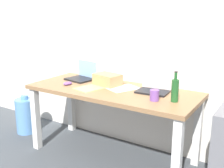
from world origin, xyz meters
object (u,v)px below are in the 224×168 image
object	(u,v)px
laptop_left	(82,76)
coffee_mug	(154,95)
water_cooler_jug	(26,115)
desk	(112,98)
beer_bottle	(175,90)
computer_mouse	(68,83)
laptop_right	(154,87)
cardboard_box	(107,80)

from	to	relation	value
laptop_left	coffee_mug	bearing A→B (deg)	-15.29
water_cooler_jug	desk	bearing A→B (deg)	3.02
beer_bottle	water_cooler_jug	bearing A→B (deg)	-179.79
beer_bottle	desk	bearing A→B (deg)	175.02
beer_bottle	coffee_mug	size ratio (longest dim) A/B	2.79
computer_mouse	laptop_right	bearing A→B (deg)	30.55
laptop_right	computer_mouse	bearing A→B (deg)	-164.52
water_cooler_jug	laptop_left	bearing A→B (deg)	16.49
desk	beer_bottle	xyz separation A→B (m)	(0.67, -0.06, 0.21)
laptop_right	beer_bottle	xyz separation A→B (m)	(0.27, -0.18, 0.06)
laptop_right	computer_mouse	xyz separation A→B (m)	(-0.87, -0.24, -0.03)
laptop_right	cardboard_box	world-z (taller)	laptop_right
cardboard_box	computer_mouse	bearing A→B (deg)	-148.74
beer_bottle	water_cooler_jug	world-z (taller)	beer_bottle
cardboard_box	beer_bottle	bearing A→B (deg)	-11.16
desk	computer_mouse	bearing A→B (deg)	-165.79
water_cooler_jug	computer_mouse	bearing A→B (deg)	-4.11
laptop_left	water_cooler_jug	distance (m)	0.95
beer_bottle	laptop_right	bearing A→B (deg)	146.43
coffee_mug	laptop_left	bearing A→B (deg)	164.71
cardboard_box	laptop_left	bearing A→B (deg)	171.46
coffee_mug	beer_bottle	bearing A→B (deg)	21.86
cardboard_box	laptop_right	bearing A→B (deg)	2.75
laptop_right	coffee_mug	size ratio (longest dim) A/B	3.23
beer_bottle	laptop_left	bearing A→B (deg)	169.69
desk	water_cooler_jug	world-z (taller)	desk
desk	laptop_left	bearing A→B (deg)	162.84
laptop_left	water_cooler_jug	world-z (taller)	laptop_left
laptop_left	water_cooler_jug	xyz separation A→B (m)	(-0.74, -0.22, -0.56)
desk	computer_mouse	size ratio (longest dim) A/B	17.16
beer_bottle	computer_mouse	bearing A→B (deg)	-176.90
cardboard_box	coffee_mug	world-z (taller)	cardboard_box
computer_mouse	laptop_left	bearing A→B (deg)	109.97
beer_bottle	cardboard_box	distance (m)	0.80
laptop_left	cardboard_box	distance (m)	0.39
computer_mouse	water_cooler_jug	distance (m)	0.93
desk	water_cooler_jug	size ratio (longest dim) A/B	3.56
beer_bottle	computer_mouse	size ratio (longest dim) A/B	2.65
laptop_left	beer_bottle	world-z (taller)	beer_bottle
coffee_mug	water_cooler_jug	bearing A→B (deg)	178.15
computer_mouse	beer_bottle	bearing A→B (deg)	18.17
laptop_right	beer_bottle	bearing A→B (deg)	-33.57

